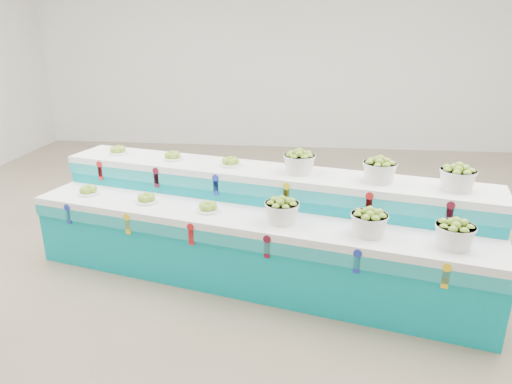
# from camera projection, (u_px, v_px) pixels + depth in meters

# --- Properties ---
(ground) EXTENTS (10.00, 10.00, 0.00)m
(ground) POSITION_uv_depth(u_px,v_px,m) (253.00, 255.00, 5.11)
(ground) COLOR #72644E
(ground) RESTS_ON ground
(back_wall) EXTENTS (10.00, 0.00, 10.00)m
(back_wall) POSITION_uv_depth(u_px,v_px,m) (282.00, 48.00, 9.12)
(back_wall) COLOR silver
(back_wall) RESTS_ON ground
(display_stand) EXTENTS (4.63, 2.20, 1.02)m
(display_stand) POSITION_uv_depth(u_px,v_px,m) (256.00, 226.00, 4.60)
(display_stand) COLOR #0499A5
(display_stand) RESTS_ON ground
(plate_lower_left) EXTENTS (0.27, 0.27, 0.10)m
(plate_lower_left) POSITION_uv_depth(u_px,v_px,m) (88.00, 190.00, 4.85)
(plate_lower_left) COLOR white
(plate_lower_left) RESTS_ON display_stand
(plate_lower_mid) EXTENTS (0.27, 0.27, 0.10)m
(plate_lower_mid) POSITION_uv_depth(u_px,v_px,m) (146.00, 198.00, 4.62)
(plate_lower_mid) COLOR white
(plate_lower_mid) RESTS_ON display_stand
(plate_lower_right) EXTENTS (0.27, 0.27, 0.10)m
(plate_lower_right) POSITION_uv_depth(u_px,v_px,m) (208.00, 207.00, 4.39)
(plate_lower_right) COLOR white
(plate_lower_right) RESTS_ON display_stand
(basket_lower_left) EXTENTS (0.38, 0.38, 0.23)m
(basket_lower_left) POSITION_uv_depth(u_px,v_px,m) (282.00, 210.00, 4.13)
(basket_lower_left) COLOR silver
(basket_lower_left) RESTS_ON display_stand
(basket_lower_mid) EXTENTS (0.38, 0.38, 0.23)m
(basket_lower_mid) POSITION_uv_depth(u_px,v_px,m) (369.00, 222.00, 3.88)
(basket_lower_mid) COLOR silver
(basket_lower_mid) RESTS_ON display_stand
(basket_lower_right) EXTENTS (0.38, 0.38, 0.23)m
(basket_lower_right) POSITION_uv_depth(u_px,v_px,m) (455.00, 233.00, 3.66)
(basket_lower_right) COLOR silver
(basket_lower_right) RESTS_ON display_stand
(plate_upper_left) EXTENTS (0.27, 0.27, 0.10)m
(plate_upper_left) POSITION_uv_depth(u_px,v_px,m) (118.00, 150.00, 5.24)
(plate_upper_left) COLOR white
(plate_upper_left) RESTS_ON display_stand
(plate_upper_mid) EXTENTS (0.27, 0.27, 0.10)m
(plate_upper_mid) POSITION_uv_depth(u_px,v_px,m) (173.00, 155.00, 5.01)
(plate_upper_mid) COLOR white
(plate_upper_mid) RESTS_ON display_stand
(plate_upper_right) EXTENTS (0.27, 0.27, 0.10)m
(plate_upper_right) POSITION_uv_depth(u_px,v_px,m) (231.00, 161.00, 4.78)
(plate_upper_right) COLOR white
(plate_upper_right) RESTS_ON display_stand
(basket_upper_left) EXTENTS (0.38, 0.38, 0.23)m
(basket_upper_left) POSITION_uv_depth(u_px,v_px,m) (299.00, 162.00, 4.52)
(basket_upper_left) COLOR silver
(basket_upper_left) RESTS_ON display_stand
(basket_upper_mid) EXTENTS (0.38, 0.38, 0.23)m
(basket_upper_mid) POSITION_uv_depth(u_px,v_px,m) (380.00, 170.00, 4.27)
(basket_upper_mid) COLOR silver
(basket_upper_mid) RESTS_ON display_stand
(basket_upper_right) EXTENTS (0.38, 0.38, 0.23)m
(basket_upper_right) POSITION_uv_depth(u_px,v_px,m) (458.00, 177.00, 4.05)
(basket_upper_right) COLOR silver
(basket_upper_right) RESTS_ON display_stand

